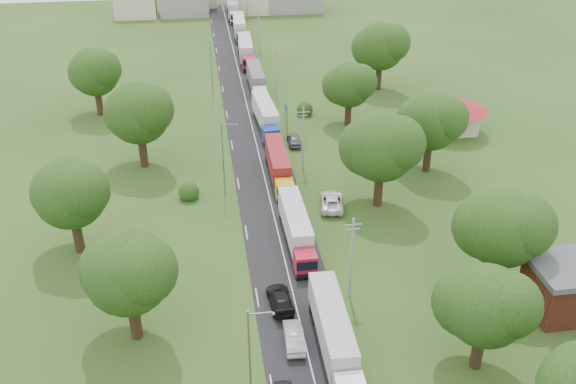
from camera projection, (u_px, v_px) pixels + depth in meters
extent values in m
plane|color=#264416|center=(285.00, 260.00, 69.02)|extent=(260.00, 260.00, 0.00)
cube|color=black|center=(264.00, 175.00, 86.30)|extent=(8.00, 200.00, 0.04)
cylinder|color=slate|center=(287.00, 119.00, 97.90)|extent=(0.12, 0.12, 4.00)
cylinder|color=slate|center=(285.00, 113.00, 99.98)|extent=(0.12, 0.12, 4.00)
cube|color=navy|center=(286.00, 107.00, 98.16)|extent=(0.06, 3.00, 1.00)
cube|color=silver|center=(286.00, 107.00, 98.16)|extent=(0.07, 3.10, 0.06)
cylinder|color=gray|center=(351.00, 258.00, 61.48)|extent=(0.24, 0.24, 9.00)
cube|color=gray|center=(353.00, 225.00, 59.63)|extent=(1.60, 0.10, 0.10)
cube|color=gray|center=(353.00, 229.00, 59.87)|extent=(1.20, 0.10, 0.10)
cylinder|color=gray|center=(303.00, 139.00, 85.67)|extent=(0.24, 0.24, 9.00)
cube|color=gray|center=(304.00, 112.00, 83.81)|extent=(1.60, 0.10, 0.10)
cube|color=gray|center=(303.00, 116.00, 84.06)|extent=(1.20, 0.10, 0.10)
cylinder|color=gray|center=(276.00, 72.00, 109.85)|extent=(0.24, 0.24, 9.00)
cube|color=gray|center=(276.00, 50.00, 108.00)|extent=(1.60, 0.10, 0.10)
cube|color=gray|center=(276.00, 53.00, 108.24)|extent=(1.20, 0.10, 0.10)
cylinder|color=gray|center=(259.00, 29.00, 134.04)|extent=(0.24, 0.24, 9.00)
cube|color=gray|center=(259.00, 11.00, 132.19)|extent=(1.60, 0.10, 0.10)
cube|color=gray|center=(259.00, 13.00, 132.43)|extent=(1.20, 0.10, 0.10)
cylinder|color=slate|center=(250.00, 363.00, 48.61)|extent=(0.16, 0.16, 10.00)
cube|color=slate|center=(260.00, 313.00, 46.44)|extent=(1.80, 0.10, 0.10)
cube|color=slate|center=(271.00, 314.00, 46.61)|extent=(0.50, 0.22, 0.15)
cylinder|color=slate|center=(223.00, 160.00, 78.85)|extent=(0.16, 0.16, 10.00)
cube|color=slate|center=(229.00, 125.00, 76.67)|extent=(1.80, 0.10, 0.10)
cube|color=slate|center=(236.00, 125.00, 76.84)|extent=(0.50, 0.22, 0.15)
cylinder|color=slate|center=(211.00, 70.00, 109.08)|extent=(0.16, 0.16, 10.00)
cube|color=slate|center=(215.00, 43.00, 106.90)|extent=(1.80, 0.10, 0.10)
cube|color=slate|center=(220.00, 43.00, 107.08)|extent=(0.50, 0.22, 0.15)
cylinder|color=#382616|center=(478.00, 349.00, 54.31)|extent=(1.04, 1.04, 3.85)
sphere|color=#1B360E|center=(486.00, 306.00, 52.03)|extent=(7.00, 7.00, 7.00)
sphere|color=#1B360E|center=(508.00, 305.00, 50.96)|extent=(5.50, 5.50, 5.50)
sphere|color=#1B360E|center=(467.00, 302.00, 53.23)|extent=(6.00, 6.00, 6.00)
cylinder|color=#382616|center=(495.00, 272.00, 63.62)|extent=(1.08, 1.08, 4.20)
sphere|color=#1B360E|center=(504.00, 228.00, 61.12)|extent=(7.70, 7.70, 7.70)
sphere|color=#1B360E|center=(524.00, 226.00, 59.94)|extent=(6.05, 6.05, 6.05)
sphere|color=#1B360E|center=(486.00, 226.00, 62.44)|extent=(6.60, 6.60, 6.60)
cylinder|color=#382616|center=(378.00, 189.00, 78.20)|extent=(1.12, 1.12, 4.55)
sphere|color=#1B360E|center=(382.00, 147.00, 75.48)|extent=(8.40, 8.40, 8.40)
sphere|color=#1B360E|center=(398.00, 144.00, 74.19)|extent=(6.60, 6.60, 6.60)
sphere|color=#1B360E|center=(368.00, 147.00, 76.92)|extent=(7.20, 7.20, 7.20)
cylinder|color=#382616|center=(427.00, 157.00, 86.33)|extent=(1.08, 1.08, 4.20)
sphere|color=#1B360E|center=(431.00, 121.00, 83.83)|extent=(7.70, 7.70, 7.70)
sphere|color=#1B360E|center=(445.00, 118.00, 82.66)|extent=(6.05, 6.05, 6.05)
sphere|color=#1B360E|center=(420.00, 122.00, 85.15)|extent=(6.60, 6.60, 6.60)
cylinder|color=#382616|center=(348.00, 113.00, 100.22)|extent=(1.04, 1.04, 3.85)
sphere|color=#1B360E|center=(349.00, 85.00, 97.94)|extent=(7.00, 7.00, 7.00)
sphere|color=#1B360E|center=(359.00, 82.00, 96.87)|extent=(5.50, 5.50, 5.50)
sphere|color=#1B360E|center=(341.00, 85.00, 99.14)|extent=(6.00, 6.00, 6.00)
cylinder|color=#382616|center=(378.00, 77.00, 114.14)|extent=(1.12, 1.12, 4.55)
sphere|color=#1B360E|center=(381.00, 46.00, 111.42)|extent=(8.40, 8.40, 8.40)
sphere|color=#1B360E|center=(391.00, 43.00, 110.14)|extent=(6.60, 6.60, 6.60)
sphere|color=#1B360E|center=(372.00, 47.00, 112.86)|extent=(7.20, 7.20, 7.20)
cylinder|color=#382616|center=(135.00, 318.00, 57.46)|extent=(1.08, 1.08, 4.20)
sphere|color=#1B360E|center=(128.00, 272.00, 54.97)|extent=(7.70, 7.70, 7.70)
sphere|color=#1B360E|center=(142.00, 270.00, 53.79)|extent=(6.05, 6.05, 6.05)
sphere|color=#1B360E|center=(117.00, 269.00, 56.28)|extent=(6.60, 6.60, 6.60)
cylinder|color=#382616|center=(78.00, 234.00, 69.54)|extent=(1.08, 1.08, 4.20)
sphere|color=#1B360E|center=(70.00, 193.00, 67.04)|extent=(7.70, 7.70, 7.70)
sphere|color=#1B360E|center=(81.00, 191.00, 65.86)|extent=(6.05, 6.05, 6.05)
sphere|color=#1B360E|center=(62.00, 192.00, 68.35)|extent=(6.60, 6.60, 6.60)
cylinder|color=#382616|center=(143.00, 151.00, 87.49)|extent=(1.12, 1.12, 4.55)
sphere|color=#1B360E|center=(138.00, 113.00, 84.77)|extent=(8.40, 8.40, 8.40)
sphere|color=#1B360E|center=(149.00, 109.00, 83.48)|extent=(6.60, 6.60, 6.60)
sphere|color=#1B360E|center=(130.00, 113.00, 86.20)|extent=(7.20, 7.20, 7.20)
cylinder|color=#382616|center=(99.00, 102.00, 103.84)|extent=(1.08, 1.08, 4.20)
sphere|color=#1B360E|center=(95.00, 72.00, 101.34)|extent=(7.70, 7.70, 7.70)
sphere|color=#1B360E|center=(102.00, 69.00, 100.16)|extent=(6.05, 6.05, 6.05)
sphere|color=#1B360E|center=(89.00, 73.00, 102.65)|extent=(6.60, 6.60, 6.60)
cube|color=maroon|center=(573.00, 289.00, 60.83)|extent=(8.00, 6.00, 4.60)
cube|color=beige|center=(451.00, 120.00, 97.76)|extent=(7.00, 5.00, 4.00)
cone|color=maroon|center=(454.00, 102.00, 96.35)|extent=(10.08, 10.08, 1.80)
cube|color=gray|center=(184.00, 1.00, 161.07)|extent=(12.00, 8.00, 7.00)
cube|color=beige|center=(247.00, 1.00, 163.34)|extent=(10.00, 8.00, 6.00)
cube|color=beige|center=(136.00, 4.00, 159.80)|extent=(10.00, 8.00, 6.00)
cube|color=slate|center=(332.00, 341.00, 56.85)|extent=(2.47, 11.28, 0.29)
cube|color=#A9AAAE|center=(332.00, 324.00, 56.24)|extent=(2.67, 11.57, 2.93)
cylinder|color=black|center=(325.00, 318.00, 59.92)|extent=(2.30, 0.98, 0.98)
cylinder|color=black|center=(322.00, 308.00, 61.19)|extent=(2.30, 0.98, 0.98)
cube|color=#A6132B|center=(305.00, 262.00, 66.12)|extent=(2.25, 2.25, 2.33)
cube|color=black|center=(307.00, 266.00, 64.98)|extent=(2.15, 0.04, 1.03)
cube|color=slate|center=(307.00, 276.00, 65.64)|extent=(2.05, 0.26, 0.33)
cube|color=slate|center=(295.00, 234.00, 72.12)|extent=(2.22, 10.74, 0.28)
cube|color=silver|center=(295.00, 220.00, 71.54)|extent=(2.41, 11.02, 2.80)
cylinder|color=black|center=(307.00, 275.00, 65.87)|extent=(2.19, 0.93, 0.93)
cylinder|color=black|center=(304.00, 265.00, 67.32)|extent=(2.19, 0.93, 0.93)
cylinder|color=black|center=(291.00, 221.00, 75.05)|extent=(2.19, 0.93, 0.93)
cylinder|color=black|center=(289.00, 215.00, 76.26)|extent=(2.19, 0.93, 0.93)
cube|color=gold|center=(285.00, 190.00, 79.69)|extent=(2.25, 2.25, 2.31)
cube|color=black|center=(286.00, 192.00, 78.57)|extent=(2.13, 0.05, 1.02)
cube|color=slate|center=(286.00, 200.00, 79.22)|extent=(2.04, 0.27, 0.32)
cube|color=slate|center=(278.00, 171.00, 85.65)|extent=(2.26, 10.67, 0.28)
cube|color=maroon|center=(277.00, 159.00, 85.08)|extent=(2.45, 10.95, 2.78)
cylinder|color=black|center=(286.00, 200.00, 79.45)|extent=(2.18, 0.93, 0.93)
cylinder|color=black|center=(284.00, 193.00, 80.89)|extent=(2.18, 0.93, 0.93)
cylinder|color=black|center=(275.00, 162.00, 88.56)|extent=(2.18, 0.93, 0.93)
cylinder|color=black|center=(273.00, 158.00, 89.76)|extent=(2.18, 0.93, 0.93)
cube|color=navy|center=(271.00, 135.00, 93.93)|extent=(2.46, 2.46, 2.42)
cube|color=black|center=(272.00, 136.00, 92.75)|extent=(2.23, 0.15, 1.07)
cube|color=slate|center=(272.00, 144.00, 93.44)|extent=(2.14, 0.38, 0.34)
cube|color=slate|center=(265.00, 122.00, 100.17)|extent=(2.88, 11.25, 0.29)
cube|color=silver|center=(265.00, 111.00, 99.57)|extent=(3.10, 11.55, 2.91)
cylinder|color=black|center=(272.00, 144.00, 93.67)|extent=(2.28, 0.97, 0.97)
cylinder|color=black|center=(270.00, 139.00, 95.18)|extent=(2.28, 0.97, 0.97)
cylinder|color=black|center=(263.00, 115.00, 103.21)|extent=(2.28, 0.97, 0.97)
cylinder|color=black|center=(262.00, 112.00, 104.47)|extent=(2.28, 0.97, 0.97)
cube|color=silver|center=(260.00, 94.00, 108.87)|extent=(2.27, 2.27, 2.35)
cube|color=black|center=(261.00, 95.00, 107.73)|extent=(2.16, 0.03, 1.03)
cube|color=slate|center=(261.00, 102.00, 108.40)|extent=(2.07, 0.26, 0.33)
cube|color=slate|center=(256.00, 85.00, 114.92)|extent=(2.22, 10.81, 0.28)
cube|color=#53555A|center=(256.00, 76.00, 114.34)|extent=(2.41, 11.09, 2.82)
cylinder|color=black|center=(261.00, 102.00, 108.62)|extent=(2.21, 0.94, 0.94)
cylinder|color=black|center=(259.00, 98.00, 110.08)|extent=(2.21, 0.94, 0.94)
cylinder|color=black|center=(254.00, 81.00, 117.87)|extent=(2.21, 0.94, 0.94)
cylinder|color=black|center=(254.00, 78.00, 119.09)|extent=(2.21, 0.94, 0.94)
cube|color=#AB1A37|center=(249.00, 63.00, 123.29)|extent=(2.54, 2.54, 2.54)
cube|color=black|center=(249.00, 63.00, 122.05)|extent=(2.34, 0.12, 1.12)
cube|color=slate|center=(250.00, 70.00, 122.77)|extent=(2.25, 0.34, 0.36)
cube|color=slate|center=(246.00, 56.00, 129.84)|extent=(2.83, 11.79, 0.31)
cube|color=#AFAFAF|center=(245.00, 47.00, 129.21)|extent=(3.04, 12.10, 3.05)
cylinder|color=black|center=(249.00, 70.00, 123.02)|extent=(2.39, 1.02, 1.02)
cylinder|color=black|center=(249.00, 67.00, 124.60)|extent=(2.39, 1.02, 1.02)
cylinder|color=black|center=(244.00, 52.00, 133.04)|extent=(2.39, 1.02, 1.02)
cylinder|color=black|center=(244.00, 50.00, 134.36)|extent=(2.39, 1.02, 1.02)
cube|color=#2A7040|center=(242.00, 37.00, 139.11)|extent=(2.50, 2.50, 2.50)
cube|color=black|center=(242.00, 37.00, 137.89)|extent=(2.30, 0.12, 1.10)
cube|color=slate|center=(243.00, 43.00, 138.60)|extent=(2.21, 0.35, 0.35)
cube|color=slate|center=(240.00, 32.00, 145.55)|extent=(2.80, 11.60, 0.30)
cube|color=silver|center=(239.00, 24.00, 144.93)|extent=(3.02, 11.91, 3.00)
cylinder|color=black|center=(242.00, 43.00, 138.84)|extent=(2.35, 1.00, 1.00)
cylinder|color=black|center=(242.00, 41.00, 140.40)|extent=(2.35, 1.00, 1.00)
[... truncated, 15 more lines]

